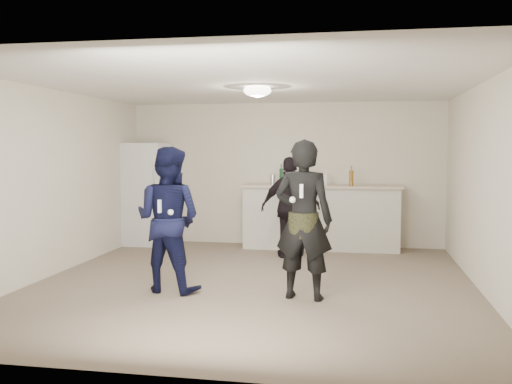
% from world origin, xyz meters
% --- Properties ---
extents(floor, '(6.00, 6.00, 0.00)m').
position_xyz_m(floor, '(0.00, 0.00, 0.00)').
color(floor, '#6B5B4C').
rests_on(floor, ground).
extents(ceiling, '(6.00, 6.00, 0.00)m').
position_xyz_m(ceiling, '(0.00, 0.00, 2.50)').
color(ceiling, silver).
rests_on(ceiling, wall_back).
extents(wall_back, '(6.00, 0.00, 6.00)m').
position_xyz_m(wall_back, '(0.00, 3.00, 1.25)').
color(wall_back, beige).
rests_on(wall_back, floor).
extents(wall_front, '(6.00, 0.00, 6.00)m').
position_xyz_m(wall_front, '(0.00, -3.00, 1.25)').
color(wall_front, beige).
rests_on(wall_front, floor).
extents(wall_left, '(0.00, 6.00, 6.00)m').
position_xyz_m(wall_left, '(-2.75, 0.00, 1.25)').
color(wall_left, beige).
rests_on(wall_left, floor).
extents(wall_right, '(0.00, 6.00, 6.00)m').
position_xyz_m(wall_right, '(2.75, 0.00, 1.25)').
color(wall_right, beige).
rests_on(wall_right, floor).
extents(counter, '(2.60, 0.56, 1.05)m').
position_xyz_m(counter, '(0.67, 2.67, 0.53)').
color(counter, beige).
rests_on(counter, floor).
extents(counter_top, '(2.68, 0.64, 0.04)m').
position_xyz_m(counter_top, '(0.67, 2.67, 1.07)').
color(counter_top, beige).
rests_on(counter_top, counter).
extents(fridge, '(0.70, 0.70, 1.80)m').
position_xyz_m(fridge, '(-2.42, 2.60, 0.90)').
color(fridge, white).
rests_on(fridge, floor).
extents(fridge_handle, '(0.02, 0.02, 0.60)m').
position_xyz_m(fridge_handle, '(-2.14, 2.23, 1.30)').
color(fridge_handle, silver).
rests_on(fridge_handle, fridge).
extents(ceiling_dome, '(0.36, 0.36, 0.16)m').
position_xyz_m(ceiling_dome, '(0.00, 0.30, 2.45)').
color(ceiling_dome, white).
rests_on(ceiling_dome, ceiling).
extents(shaker, '(0.08, 0.08, 0.17)m').
position_xyz_m(shaker, '(-0.16, 2.69, 1.18)').
color(shaker, '#B9B9BE').
rests_on(shaker, counter_top).
extents(man, '(0.94, 0.79, 1.73)m').
position_xyz_m(man, '(-0.94, -0.52, 0.86)').
color(man, '#0F1441').
rests_on(man, floor).
extents(woman, '(0.72, 0.52, 1.81)m').
position_xyz_m(woman, '(0.69, -0.60, 0.91)').
color(woman, black).
rests_on(woman, floor).
extents(camo_shorts, '(0.34, 0.34, 0.28)m').
position_xyz_m(camo_shorts, '(0.69, -0.60, 0.85)').
color(camo_shorts, '#333819').
rests_on(camo_shorts, woman).
extents(spectator, '(0.99, 0.60, 1.58)m').
position_xyz_m(spectator, '(0.25, 1.83, 0.79)').
color(spectator, black).
rests_on(spectator, floor).
extents(remote_man, '(0.04, 0.04, 0.15)m').
position_xyz_m(remote_man, '(-0.94, -0.80, 1.05)').
color(remote_man, white).
rests_on(remote_man, man).
extents(nunchuk_man, '(0.07, 0.07, 0.07)m').
position_xyz_m(nunchuk_man, '(-0.82, -0.77, 0.98)').
color(nunchuk_man, white).
rests_on(nunchuk_man, man).
extents(remote_woman, '(0.04, 0.04, 0.15)m').
position_xyz_m(remote_woman, '(0.69, -0.85, 1.25)').
color(remote_woman, white).
rests_on(remote_woman, woman).
extents(nunchuk_woman, '(0.07, 0.07, 0.07)m').
position_xyz_m(nunchuk_woman, '(0.59, -0.82, 1.15)').
color(nunchuk_woman, white).
rests_on(nunchuk_woman, woman).
extents(bottle_cluster, '(1.28, 0.38, 0.27)m').
position_xyz_m(bottle_cluster, '(0.62, 2.68, 1.20)').
color(bottle_cluster, '#113E1D').
rests_on(bottle_cluster, counter_top).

